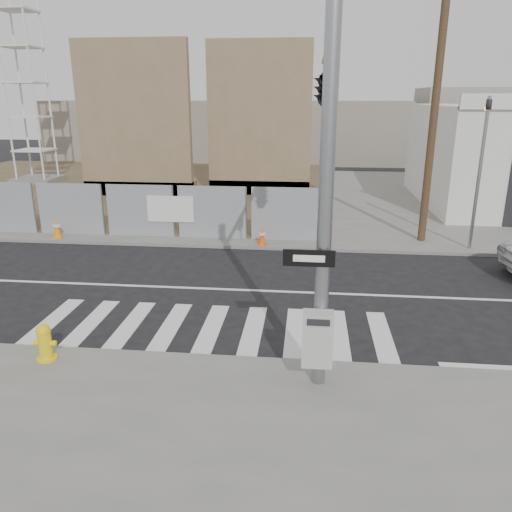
# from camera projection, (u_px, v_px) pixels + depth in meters

# --- Properties ---
(ground) EXTENTS (100.00, 100.00, 0.00)m
(ground) POSITION_uv_depth(u_px,v_px,m) (228.00, 290.00, 14.32)
(ground) COLOR black
(ground) RESTS_ON ground
(sidewalk_far) EXTENTS (50.00, 20.00, 0.12)m
(sidewalk_far) POSITION_uv_depth(u_px,v_px,m) (268.00, 196.00, 27.57)
(sidewalk_far) COLOR slate
(sidewalk_far) RESTS_ON ground
(signal_pole) EXTENTS (0.96, 5.87, 7.00)m
(signal_pole) POSITION_uv_depth(u_px,v_px,m) (324.00, 121.00, 10.68)
(signal_pole) COLOR gray
(signal_pole) RESTS_ON sidewalk_near
(far_signal_pole) EXTENTS (0.16, 0.20, 5.60)m
(far_signal_pole) POSITION_uv_depth(u_px,v_px,m) (482.00, 153.00, 16.82)
(far_signal_pole) COLOR gray
(far_signal_pole) RESTS_ON sidewalk_far
(concrete_wall_left) EXTENTS (6.00, 1.30, 8.00)m
(concrete_wall_left) POSITION_uv_depth(u_px,v_px,m) (136.00, 135.00, 26.40)
(concrete_wall_left) COLOR #756246
(concrete_wall_left) RESTS_ON sidewalk_far
(concrete_wall_right) EXTENTS (5.50, 1.30, 8.00)m
(concrete_wall_right) POSITION_uv_depth(u_px,v_px,m) (260.00, 134.00, 26.69)
(concrete_wall_right) COLOR #756246
(concrete_wall_right) RESTS_ON sidewalk_far
(crane_tower) EXTENTS (2.60, 2.60, 18.15)m
(crane_tower) POSITION_uv_depth(u_px,v_px,m) (19.00, 30.00, 29.20)
(crane_tower) COLOR slate
(crane_tower) RESTS_ON sidewalk_far
(utility_pole_right) EXTENTS (1.60, 0.28, 10.00)m
(utility_pole_right) POSITION_uv_depth(u_px,v_px,m) (436.00, 99.00, 17.30)
(utility_pole_right) COLOR #4F3A25
(utility_pole_right) RESTS_ON sidewalk_far
(fire_hydrant) EXTENTS (0.49, 0.48, 0.78)m
(fire_hydrant) POSITION_uv_depth(u_px,v_px,m) (45.00, 342.00, 10.16)
(fire_hydrant) COLOR yellow
(fire_hydrant) RESTS_ON sidewalk_near
(traffic_cone_c) EXTENTS (0.40, 0.40, 0.72)m
(traffic_cone_c) POSITION_uv_depth(u_px,v_px,m) (57.00, 229.00, 19.08)
(traffic_cone_c) COLOR orange
(traffic_cone_c) RESTS_ON sidewalk_far
(traffic_cone_d) EXTENTS (0.37, 0.37, 0.64)m
(traffic_cone_d) POSITION_uv_depth(u_px,v_px,m) (262.00, 237.00, 18.14)
(traffic_cone_d) COLOR #FF510D
(traffic_cone_d) RESTS_ON sidewalk_far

